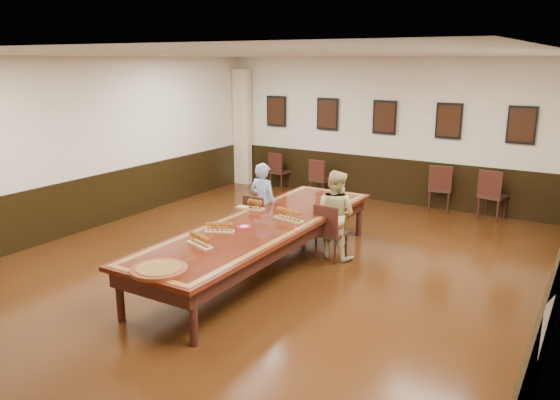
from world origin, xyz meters
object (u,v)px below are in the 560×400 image
Objects in this scene: spare_chair_c at (440,187)px; spare_chair_b at (321,178)px; conference_table at (263,232)px; person_woman at (335,215)px; chair_woman at (331,231)px; spare_chair_a at (280,171)px; person_man at (263,203)px; chair_man at (260,219)px; spare_chair_d at (493,194)px; carved_platter at (159,270)px.

spare_chair_b is at bearing -5.89° from spare_chair_c.
conference_table is at bearing 62.65° from spare_chair_c.
person_woman is (2.03, -3.48, 0.27)m from spare_chair_b.
chair_woman is 5.02m from spare_chair_a.
person_man reaches higher than conference_table.
person_man is (-1.39, 0.12, 0.25)m from chair_woman.
chair_woman is at bearing 68.28° from spare_chair_c.
chair_man is 1.43m from person_woman.
spare_chair_b is 4.76m from conference_table.
person_woman is (-1.76, -3.66, 0.21)m from spare_chair_d.
conference_table is (2.60, -4.79, 0.16)m from spare_chair_a.
chair_man is 0.18× the size of conference_table.
chair_woman is 3.91m from spare_chair_c.
spare_chair_a reaches higher than chair_man.
spare_chair_c is 0.98× the size of spare_chair_d.
spare_chair_d is at bearing -172.59° from spare_chair_b.
person_man is at bearing 105.03° from spare_chair_b.
conference_table is (-2.44, -4.74, 0.10)m from spare_chair_d.
person_man is 0.99× the size of person_woman.
spare_chair_a is 1.01× the size of spare_chair_b.
chair_woman is 0.64× the size of person_woman.
person_man is (0.63, -3.45, 0.26)m from spare_chair_b.
spare_chair_b reaches higher than chair_man.
conference_table is at bearing 60.03° from chair_woman.
chair_man is 0.97× the size of chair_woman.
chair_man is 0.98× the size of spare_chair_a.
spare_chair_c is 0.69× the size of person_woman.
chair_man is 0.88× the size of spare_chair_d.
spare_chair_d is 0.70× the size of person_woman.
spare_chair_c is at bearing 6.87° from spare_chair_d.
carved_platter is (-2.42, -6.98, 0.27)m from spare_chair_d.
carved_platter reaches higher than conference_table.
chair_man is at bearing 61.43° from spare_chair_d.
spare_chair_a is 0.90× the size of spare_chair_d.
spare_chair_a is at bearing -44.11° from person_woman.
spare_chair_d is (1.77, 3.76, 0.05)m from chair_woman.
chair_woman is at bearing 78.56° from carved_platter.
conference_table is (0.72, -1.01, 0.16)m from chair_man.
person_woman is at bearing 68.14° from spare_chair_c.
spare_chair_b is at bearing -77.08° from chair_man.
person_woman is (-0.67, -3.75, 0.22)m from spare_chair_c.
spare_chair_a is at bearing -60.67° from chair_man.
chair_man is at bearing 7.21° from person_woman.
conference_table is (-0.67, -0.98, 0.15)m from chair_woman.
carved_platter is at bearing 82.59° from spare_chair_d.
spare_chair_a is 4.15m from person_man.
spare_chair_c is 1.32× the size of carved_platter.
spare_chair_d is 7.39m from carved_platter.
chair_woman is 1.41m from person_man.
spare_chair_b is 6.94m from carved_platter.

